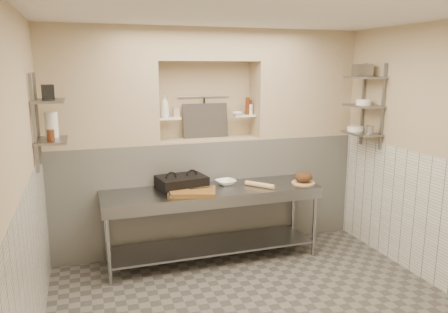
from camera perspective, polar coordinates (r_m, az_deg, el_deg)
name	(u,v)px	position (r m, az deg, el deg)	size (l,w,h in m)	color
floor	(257,312)	(4.60, 4.38, -19.55)	(4.00, 3.90, 0.10)	#5B5650
ceiling	(263,5)	(3.97, 5.06, 19.11)	(4.00, 3.90, 0.10)	silver
wall_left	(17,188)	(3.78, -25.39, -3.75)	(0.10, 3.90, 2.80)	tan
wall_right	(437,156)	(5.18, 26.09, 0.09)	(0.10, 3.90, 2.80)	tan
wall_back	(203,137)	(5.91, -2.82, 2.55)	(4.00, 0.10, 2.80)	tan
wall_front	(415,257)	(2.42, 23.71, -11.95)	(4.00, 0.10, 2.80)	tan
backwall_lower	(208,192)	(5.82, -2.10, -4.64)	(4.00, 0.40, 1.40)	silver
alcove_sill	(208,139)	(5.67, -2.15, 2.27)	(1.30, 0.40, 0.02)	tan
backwall_pillar_left	(99,87)	(5.39, -16.05, 8.73)	(1.35, 0.40, 1.40)	tan
backwall_pillar_right	(301,84)	(6.10, 10.02, 9.28)	(1.35, 0.40, 1.40)	tan
backwall_header	(207,45)	(5.60, -2.24, 14.38)	(1.30, 0.40, 0.40)	tan
wainscot_left	(33,270)	(4.00, -23.63, -13.43)	(0.02, 3.90, 1.40)	silver
wainscot_right	(427,219)	(5.31, 24.95, -7.36)	(0.02, 3.90, 1.40)	silver
alcove_shelf_left	(169,118)	(5.51, -7.19, 4.97)	(0.28, 0.16, 0.03)	white
alcove_shelf_right	(244,116)	(5.78, 2.62, 5.35)	(0.28, 0.16, 0.03)	white
utensil_rail	(204,97)	(5.77, -2.66, 7.83)	(0.02, 0.02, 0.70)	gray
hanging_steel	(204,110)	(5.76, -2.59, 6.13)	(0.02, 0.02, 0.30)	black
splash_panel	(205,121)	(5.73, -2.44, 4.69)	(0.60, 0.02, 0.45)	#383330
shelf_rail_left_a	(37,119)	(4.93, -23.20, 4.51)	(0.03, 0.03, 0.95)	slate
shelf_rail_left_b	(34,124)	(4.53, -23.61, 3.94)	(0.03, 0.03, 0.95)	slate
wall_shelf_left_lower	(52,140)	(4.74, -21.58, 1.96)	(0.30, 0.50, 0.03)	slate
wall_shelf_left_upper	(49,101)	(4.70, -21.94, 6.77)	(0.30, 0.50, 0.03)	slate
shelf_rail_right_a	(363,104)	(6.03, 17.69, 6.51)	(0.03, 0.03, 1.05)	slate
shelf_rail_right_b	(383,107)	(5.71, 20.03, 6.10)	(0.03, 0.03, 1.05)	slate
wall_shelf_right_lower	(362,133)	(5.83, 17.54, 2.89)	(0.30, 0.50, 0.03)	slate
wall_shelf_right_mid	(363,106)	(5.79, 17.75, 6.32)	(0.30, 0.50, 0.03)	slate
wall_shelf_right_upper	(365,78)	(5.77, 17.97, 9.78)	(0.30, 0.50, 0.03)	slate
prep_table	(212,210)	(5.29, -1.52, -6.97)	(2.60, 0.70, 0.90)	gray
panini_press	(182,182)	(5.25, -5.56, -3.39)	(0.61, 0.49, 0.15)	black
cutting_board	(192,192)	(5.04, -4.17, -4.62)	(0.53, 0.37, 0.05)	brown
knife_blade	(201,188)	(5.09, -3.02, -4.15)	(0.28, 0.03, 0.01)	gray
tongs	(169,194)	(4.88, -7.17, -4.83)	(0.02, 0.02, 0.26)	gray
mixing_bowl	(226,182)	(5.41, 0.24, -3.38)	(0.24, 0.24, 0.06)	white
rolling_pin	(260,185)	(5.31, 4.68, -3.70)	(0.06, 0.06, 0.38)	tan
bread_board	(303,183)	(5.56, 10.30, -3.39)	(0.29, 0.29, 0.02)	tan
bread_loaf	(303,177)	(5.54, 10.33, -2.65)	(0.22, 0.22, 0.13)	#4C2D19
bottle_soap	(165,106)	(5.48, -7.75, 6.50)	(0.11, 0.11, 0.28)	white
jar_alcove	(176,112)	(5.56, -6.27, 5.77)	(0.08, 0.08, 0.11)	tan
bowl_alcove	(237,114)	(5.71, 1.76, 5.62)	(0.14, 0.14, 0.04)	white
condiment_a	(250,107)	(5.83, 3.41, 6.48)	(0.05, 0.05, 0.19)	#502410
condiment_b	(248,106)	(5.79, 3.10, 6.60)	(0.06, 0.06, 0.23)	#502410
condiment_c	(250,109)	(5.82, 3.38, 6.17)	(0.08, 0.08, 0.13)	white
jug_left	(51,125)	(4.86, -21.62, 3.90)	(0.13, 0.13, 0.26)	white
jar_left	(51,135)	(4.64, -21.70, 2.60)	(0.07, 0.07, 0.11)	#502410
box_left_upper	(48,92)	(4.70, -22.02, 7.81)	(0.10, 0.10, 0.15)	black
bowl_right	(355,129)	(5.93, 16.79, 3.50)	(0.20, 0.20, 0.06)	white
canister_right	(369,130)	(5.70, 18.44, 3.31)	(0.11, 0.11, 0.11)	gray
bowl_right_mid	(364,102)	(5.78, 17.78, 6.78)	(0.19, 0.19, 0.07)	white
basket_right	(362,70)	(5.82, 17.62, 10.68)	(0.20, 0.24, 0.15)	gray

